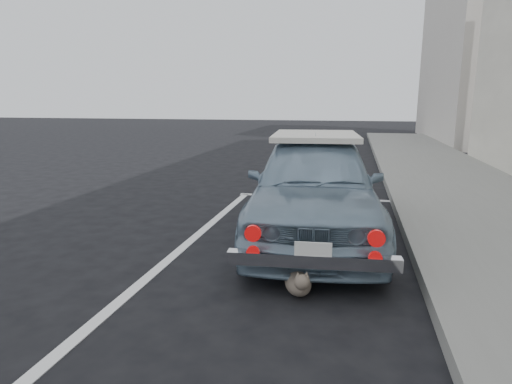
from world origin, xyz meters
TOP-DOWN VIEW (x-y plane):
  - building_far at (6.35, 20.00)m, footprint 3.50×10.00m
  - pline_front at (0.50, 6.50)m, footprint 3.00×0.12m
  - pline_side at (-0.90, 3.00)m, footprint 0.12×7.00m
  - retro_coupe at (0.62, 4.22)m, footprint 1.98×4.19m
  - cat at (0.66, 2.32)m, footprint 0.36×0.54m

SIDE VIEW (x-z plane):
  - pline_front at x=0.50m, z-range 0.00..0.01m
  - pline_side at x=-0.90m, z-range 0.00..0.01m
  - cat at x=0.66m, z-range -0.01..0.28m
  - retro_coupe at x=0.62m, z-range 0.01..1.39m
  - building_far at x=6.35m, z-range 0.00..8.00m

